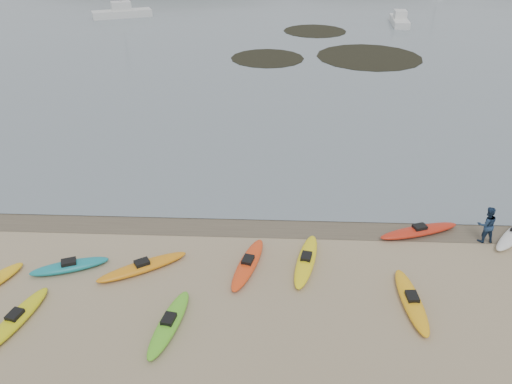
{
  "coord_description": "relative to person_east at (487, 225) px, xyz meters",
  "views": [
    {
      "loc": [
        0.84,
        -19.21,
        12.5
      ],
      "look_at": [
        0.0,
        0.0,
        1.5
      ],
      "focal_mm": 35.0,
      "sensor_mm": 36.0,
      "label": 1
    }
  ],
  "objects": [
    {
      "name": "ground",
      "position": [
        -9.83,
        1.19,
        -0.84
      ],
      "size": [
        600.0,
        600.0,
        0.0
      ],
      "primitive_type": "plane",
      "color": "tan",
      "rests_on": "ground"
    },
    {
      "name": "wet_sand",
      "position": [
        -9.83,
        0.89,
        -0.83
      ],
      "size": [
        60.0,
        60.0,
        0.0
      ],
      "primitive_type": "plane",
      "color": "brown",
      "rests_on": "ground"
    },
    {
      "name": "person_east",
      "position": [
        0.0,
        0.0,
        0.0
      ],
      "size": [
        0.86,
        0.69,
        1.67
      ],
      "primitive_type": "imported",
      "rotation": [
        0.0,
        0.0,
        3.22
      ],
      "color": "navy",
      "rests_on": "ground"
    },
    {
      "name": "kayaks",
      "position": [
        -10.01,
        -2.74,
        -0.67
      ],
      "size": [
        23.76,
        9.37,
        0.34
      ],
      "color": "#F64415",
      "rests_on": "ground"
    },
    {
      "name": "kelp_mats",
      "position": [
        -3.76,
        33.01,
        -0.81
      ],
      "size": [
        18.2,
        19.92,
        0.04
      ],
      "color": "black",
      "rests_on": "water"
    }
  ]
}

